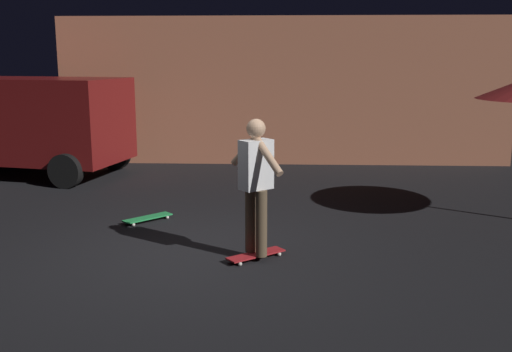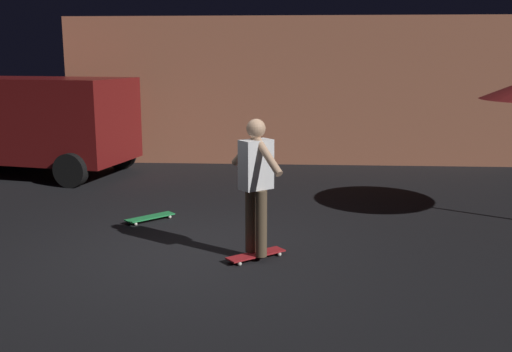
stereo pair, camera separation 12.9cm
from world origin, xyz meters
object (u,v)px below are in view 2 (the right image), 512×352
at_px(skateboard_ridden, 256,255).
at_px(skateboard_spare, 150,217).
at_px(skater, 256,177).
at_px(parked_van, 22,119).

bearing_deg(skateboard_ridden, skateboard_spare, 136.67).
height_order(skateboard_spare, skater, skater).
bearing_deg(skateboard_ridden, skater, 180.00).
bearing_deg(parked_van, skateboard_spare, -44.95).
bearing_deg(skater, skateboard_ridden, 0.00).
relative_size(parked_van, skateboard_ridden, 6.68).
bearing_deg(skateboard_spare, skateboard_ridden, -43.33).
xyz_separation_m(skateboard_ridden, skateboard_spare, (-1.72, 1.63, 0.00)).
xyz_separation_m(parked_van, skateboard_spare, (3.59, -3.59, -1.11)).
bearing_deg(parked_van, skateboard_ridden, -44.43).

